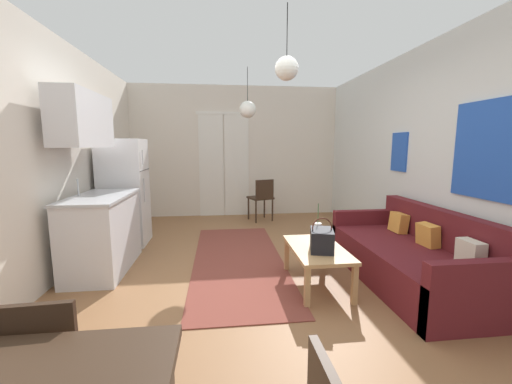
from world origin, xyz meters
TOP-DOWN VIEW (x-y plane):
  - ground_plane at (0.00, 0.00)m, footprint 4.83×7.46m
  - wall_back at (-0.01, 3.48)m, footprint 4.43×0.13m
  - wall_right at (2.17, -0.00)m, footprint 0.12×7.06m
  - wall_left at (-2.17, 0.00)m, footprint 0.12×7.06m
  - area_rug at (-0.13, 0.72)m, footprint 1.12×3.00m
  - couch at (1.70, -0.15)m, footprint 0.90×2.00m
  - coffee_table at (0.65, -0.10)m, footprint 0.53×0.95m
  - bamboo_vase at (0.71, 0.08)m, footprint 0.09×0.09m
  - handbag at (0.66, -0.20)m, footprint 0.30×0.37m
  - dining_chair_near at (-1.12, -1.84)m, footprint 0.44×0.43m
  - refrigerator at (-1.75, 1.62)m, footprint 0.63×0.60m
  - kitchen_counter at (-1.76, 0.61)m, footprint 0.60×1.19m
  - accent_chair at (0.46, 2.82)m, footprint 0.53×0.52m
  - pendant_lamp_near at (0.25, -0.30)m, footprint 0.21×0.21m
  - pendant_lamp_far at (0.11, 1.92)m, footprint 0.27×0.27m

SIDE VIEW (x-z plane):
  - ground_plane at x=0.00m, z-range -0.10..0.00m
  - area_rug at x=-0.13m, z-range 0.00..0.01m
  - couch at x=1.70m, z-range -0.14..0.66m
  - coffee_table at x=0.65m, z-range 0.15..0.57m
  - accent_chair at x=0.46m, z-range 0.07..0.89m
  - dining_chair_near at x=-1.12m, z-range 0.06..0.93m
  - bamboo_vase at x=0.71m, z-range 0.31..0.74m
  - handbag at x=0.66m, z-range 0.36..0.70m
  - kitchen_counter at x=-1.76m, z-range -0.24..1.80m
  - refrigerator at x=-1.75m, z-range 0.00..1.56m
  - wall_back at x=-0.01m, z-range -0.01..2.67m
  - wall_left at x=-2.17m, z-range 0.00..2.68m
  - wall_right at x=2.17m, z-range 0.00..2.68m
  - pendant_lamp_far at x=0.11m, z-range 1.64..2.42m
  - pendant_lamp_near at x=0.25m, z-range 1.82..2.46m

